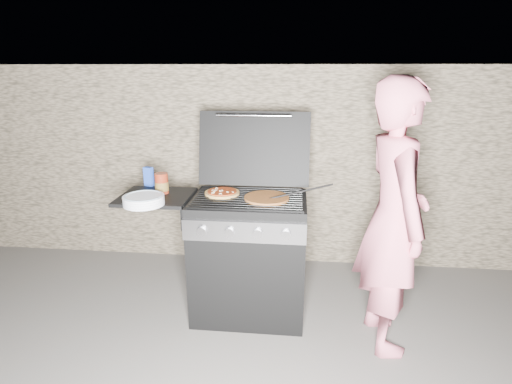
# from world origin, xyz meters

# --- Properties ---
(ground) EXTENTS (50.00, 50.00, 0.00)m
(ground) POSITION_xyz_m (0.00, 0.00, 0.00)
(ground) COLOR #544F4A
(stone_wall) EXTENTS (8.00, 0.35, 1.80)m
(stone_wall) POSITION_xyz_m (0.00, 1.05, 0.90)
(stone_wall) COLOR gray
(stone_wall) RESTS_ON ground
(gas_grill) EXTENTS (1.34, 0.79, 0.91)m
(gas_grill) POSITION_xyz_m (-0.25, 0.00, 0.46)
(gas_grill) COLOR black
(gas_grill) RESTS_ON ground
(pizza_topped) EXTENTS (0.26, 0.26, 0.03)m
(pizza_topped) POSITION_xyz_m (-0.20, 0.05, 0.92)
(pizza_topped) COLOR gold
(pizza_topped) RESTS_ON gas_grill
(pizza_plain) EXTENTS (0.33, 0.33, 0.02)m
(pizza_plain) POSITION_xyz_m (0.13, -0.03, 0.92)
(pizza_plain) COLOR #CA6D30
(pizza_plain) RESTS_ON gas_grill
(sauce_jar) EXTENTS (0.13, 0.13, 0.15)m
(sauce_jar) POSITION_xyz_m (-0.64, 0.06, 0.98)
(sauce_jar) COLOR maroon
(sauce_jar) RESTS_ON gas_grill
(blue_carton) EXTENTS (0.08, 0.06, 0.15)m
(blue_carton) POSITION_xyz_m (-0.80, 0.23, 0.98)
(blue_carton) COLOR blue
(blue_carton) RESTS_ON gas_grill
(plate_stack) EXTENTS (0.30, 0.30, 0.06)m
(plate_stack) POSITION_xyz_m (-0.68, -0.21, 0.93)
(plate_stack) COLOR white
(plate_stack) RESTS_ON gas_grill
(person) EXTENTS (0.49, 0.68, 1.74)m
(person) POSITION_xyz_m (0.93, -0.22, 0.87)
(person) COLOR #D4667A
(person) RESTS_ON ground
(tongs) EXTENTS (0.49, 0.16, 0.10)m
(tongs) POSITION_xyz_m (0.33, 0.00, 0.96)
(tongs) COLOR black
(tongs) RESTS_ON gas_grill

